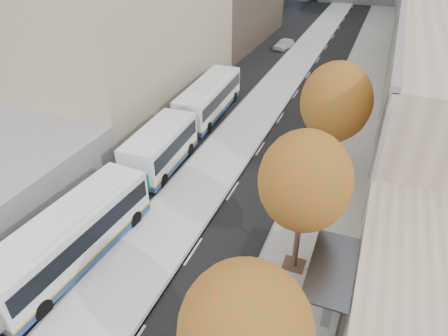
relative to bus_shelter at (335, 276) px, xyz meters
The scene contains 9 objects.
bus_platform 25.96m from the bus_shelter, 111.69° to the left, with size 4.25×150.00×0.15m, color silver.
sidewalk 24.19m from the bus_shelter, 93.72° to the left, with size 4.75×150.00×0.08m, color gray.
bus_shelter is the anchor object (origin of this frame).
tree_b 6.93m from the bus_shelter, 109.31° to the right, with size 4.00×4.00×6.97m.
tree_c 4.23m from the bus_shelter, 135.67° to the left, with size 4.20×4.20×7.28m.
tree_d 11.70m from the bus_shelter, 100.71° to the left, with size 4.40×4.40×7.60m.
bus_near 14.16m from the bus_shelter, 156.45° to the right, with size 3.63×17.76×2.94m.
bus_far 18.82m from the bus_shelter, 134.94° to the left, with size 3.37×17.86×2.96m.
distant_car 42.12m from the bus_shelter, 107.41° to the left, with size 1.55×3.85×1.31m, color silver.
Camera 1 is at (5.68, -1.90, 15.26)m, focal length 32.00 mm.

